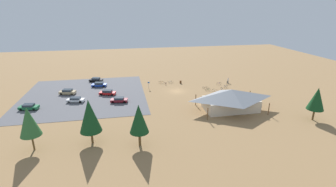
{
  "coord_description": "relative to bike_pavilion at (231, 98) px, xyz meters",
  "views": [
    {
      "loc": [
        15.34,
        66.44,
        23.3
      ],
      "look_at": [
        3.49,
        4.85,
        1.2
      ],
      "focal_mm": 26.6,
      "sensor_mm": 36.0,
      "label": 1
    }
  ],
  "objects": [
    {
      "name": "bicycle_green_yard_front",
      "position": [
        0.54,
        -14.21,
        -2.47
      ],
      "size": [
        1.68,
        0.71,
        0.84
      ],
      "color": "black",
      "rests_on": "ground"
    },
    {
      "name": "car_tan_aisle_side",
      "position": [
        39.96,
        -18.75,
        -2.1
      ],
      "size": [
        4.6,
        2.7,
        1.43
      ],
      "color": "tan",
      "rests_on": "parking_lot_asphalt"
    },
    {
      "name": "pine_midwest",
      "position": [
        -15.2,
        8.61,
        2.0
      ],
      "size": [
        3.46,
        3.46,
        7.31
      ],
      "color": "brown",
      "rests_on": "ground"
    },
    {
      "name": "pine_center",
      "position": [
        30.75,
        9.56,
        2.46
      ],
      "size": [
        3.83,
        3.83,
        8.3
      ],
      "color": "brown",
      "rests_on": "ground"
    },
    {
      "name": "bicycle_white_yard_left",
      "position": [
        -1.18,
        -12.91,
        -2.46
      ],
      "size": [
        1.31,
        1.31,
        0.85
      ],
      "color": "black",
      "rests_on": "ground"
    },
    {
      "name": "bicycle_yellow_yard_right",
      "position": [
        -3.64,
        -12.2,
        -2.5
      ],
      "size": [
        1.46,
        1.07,
        0.81
      ],
      "color": "black",
      "rests_on": "ground"
    },
    {
      "name": "car_white_back_corner",
      "position": [
        36.87,
        -12.09,
        -2.18
      ],
      "size": [
        4.55,
        2.46,
        1.25
      ],
      "color": "white",
      "rests_on": "parking_lot_asphalt"
    },
    {
      "name": "car_maroon_end_stall",
      "position": [
        25.9,
        -9.81,
        -2.14
      ],
      "size": [
        4.47,
        2.39,
        1.34
      ],
      "color": "maroon",
      "rests_on": "parking_lot_asphalt"
    },
    {
      "name": "bicycle_purple_edge_south",
      "position": [
        -4.91,
        -19.32,
        -2.49
      ],
      "size": [
        1.72,
        0.48,
        0.83
      ],
      "color": "black",
      "rests_on": "ground"
    },
    {
      "name": "bicycle_orange_trailside",
      "position": [
        12.59,
        -24.1,
        -2.49
      ],
      "size": [
        1.61,
        0.63,
        0.86
      ],
      "color": "black",
      "rests_on": "ground"
    },
    {
      "name": "bicycle_silver_edge_north",
      "position": [
        9.66,
        -24.03,
        -2.5
      ],
      "size": [
        1.65,
        0.67,
        0.84
      ],
      "color": "black",
      "rests_on": "ground"
    },
    {
      "name": "parking_lot_asphalt",
      "position": [
        35.28,
        -17.15,
        -2.84
      ],
      "size": [
        32.77,
        33.09,
        0.05
      ],
      "primitive_type": "cube",
      "color": "#56565B",
      "rests_on": "ground"
    },
    {
      "name": "trash_bin",
      "position": [
        6.55,
        -22.98,
        -2.41
      ],
      "size": [
        0.6,
        0.6,
        0.9
      ],
      "primitive_type": "cylinder",
      "color": "brown",
      "rests_on": "ground"
    },
    {
      "name": "bicycle_black_front_row",
      "position": [
        0.58,
        -16.24,
        -2.51
      ],
      "size": [
        1.72,
        0.52,
        0.77
      ],
      "color": "black",
      "rests_on": "ground"
    },
    {
      "name": "bicycle_red_near_sign",
      "position": [
        11.52,
        -22.61,
        -2.5
      ],
      "size": [
        0.53,
        1.64,
        0.78
      ],
      "color": "black",
      "rests_on": "ground"
    },
    {
      "name": "bicycle_teal_lone_west",
      "position": [
        -7.69,
        -19.1,
        -2.49
      ],
      "size": [
        0.48,
        1.77,
        0.8
      ],
      "color": "black",
      "rests_on": "ground"
    },
    {
      "name": "visitor_by_pavilion",
      "position": [
        -8.45,
        -20.57,
        -1.93
      ],
      "size": [
        0.38,
        0.4,
        1.77
      ],
      "color": "#2D3347",
      "rests_on": "ground"
    },
    {
      "name": "lot_sign",
      "position": [
        17.15,
        -19.55,
        -1.45
      ],
      "size": [
        0.56,
        0.08,
        2.2
      ],
      "color": "#99999E",
      "rests_on": "ground"
    },
    {
      "name": "ground",
      "position": [
        9.49,
        -15.67,
        -2.86
      ],
      "size": [
        160.0,
        160.0,
        0.0
      ],
      "primitive_type": "plane",
      "color": "#937047",
      "rests_on": "ground"
    },
    {
      "name": "car_green_mid_lot",
      "position": [
        46.99,
        -9.05,
        -2.14
      ],
      "size": [
        4.55,
        2.45,
        1.34
      ],
      "color": "#1E6B3D",
      "rests_on": "parking_lot_asphalt"
    },
    {
      "name": "car_blue_second_row",
      "position": [
        31.81,
        -24.3,
        -2.14
      ],
      "size": [
        4.57,
        2.35,
        1.35
      ],
      "color": "#1E42B2",
      "rests_on": "parking_lot_asphalt"
    },
    {
      "name": "car_black_front_row",
      "position": [
        33.15,
        -29.9,
        -2.15
      ],
      "size": [
        4.56,
        2.9,
        1.33
      ],
      "color": "black",
      "rests_on": "parking_lot_asphalt"
    },
    {
      "name": "pine_east",
      "position": [
        22.43,
        12.04,
        2.3
      ],
      "size": [
        3.34,
        3.34,
        7.77
      ],
      "color": "brown",
      "rests_on": "ground"
    },
    {
      "name": "bicycle_blue_by_bin",
      "position": [
        -5.83,
        -16.17,
        -2.47
      ],
      "size": [
        1.65,
        0.91,
        0.86
      ],
      "color": "black",
      "rests_on": "ground"
    },
    {
      "name": "bicycle_silver_yard_center",
      "position": [
        -3.64,
        -13.99,
        -2.47
      ],
      "size": [
        0.48,
        1.83,
        0.88
      ],
      "color": "black",
      "rests_on": "ground"
    },
    {
      "name": "pine_far_west",
      "position": [
        40.35,
        10.07,
        2.48
      ],
      "size": [
        3.43,
        3.43,
        7.88
      ],
      "color": "brown",
      "rests_on": "ground"
    },
    {
      "name": "bike_pavilion",
      "position": [
        0.0,
        0.0,
        0.0
      ],
      "size": [
        14.85,
        9.12,
        5.06
      ],
      "color": "beige",
      "rests_on": "ground"
    },
    {
      "name": "car_red_inner_stall",
      "position": [
        29.03,
        -16.18,
        -2.12
      ],
      "size": [
        4.73,
        2.9,
        1.4
      ],
      "color": "red",
      "rests_on": "parking_lot_asphalt"
    }
  ]
}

